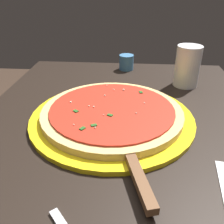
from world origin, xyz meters
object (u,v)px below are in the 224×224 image
pizza_server (132,163)px  pizza (112,112)px  serving_plate (112,118)px  cup_tall_drink (187,66)px  cup_small_sauce (125,62)px

pizza_server → pizza: bearing=-163.9°
serving_plate → cup_tall_drink: (-0.22, 0.21, 0.05)m
pizza_server → serving_plate: bearing=-163.9°
cup_tall_drink → cup_small_sauce: 0.23m
pizza → cup_small_sauce: size_ratio=6.26×
pizza → cup_tall_drink: size_ratio=2.69×
cup_tall_drink → cup_small_sauce: size_ratio=2.33×
cup_small_sauce → cup_tall_drink: bearing=55.1°
cup_tall_drink → cup_small_sauce: cup_tall_drink is taller
pizza → cup_small_sauce: cup_small_sauce is taller
pizza → cup_tall_drink: bearing=137.3°
cup_tall_drink → serving_plate: bearing=-42.7°
serving_plate → pizza: size_ratio=1.16×
pizza → pizza_server: size_ratio=1.44×
serving_plate → cup_tall_drink: bearing=137.3°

